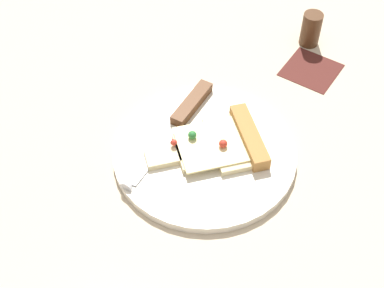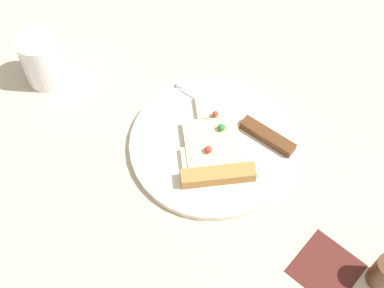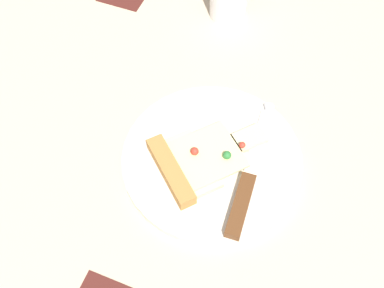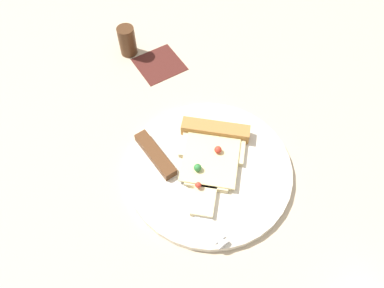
{
  "view_description": "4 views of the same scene",
  "coord_description": "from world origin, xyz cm",
  "views": [
    {
      "loc": [
        49.61,
        20.49,
        65.24
      ],
      "look_at": [
        5.68,
        -8.63,
        3.45
      ],
      "focal_mm": 51.4,
      "sensor_mm": 36.0,
      "label": 1
    },
    {
      "loc": [
        -25.34,
        31.25,
        78.73
      ],
      "look_at": [
        5.73,
        -4.11,
        2.94
      ],
      "focal_mm": 50.7,
      "sensor_mm": 36.0,
      "label": 2
    },
    {
      "loc": [
        -30.17,
        -17.49,
        61.27
      ],
      "look_at": [
        3.36,
        -4.31,
        4.29
      ],
      "focal_mm": 42.36,
      "sensor_mm": 36.0,
      "label": 3
    },
    {
      "loc": [
        27.88,
        -25.58,
        54.47
      ],
      "look_at": [
        0.12,
        -8.3,
        4.08
      ],
      "focal_mm": 33.81,
      "sensor_mm": 36.0,
      "label": 4
    }
  ],
  "objects": [
    {
      "name": "plate",
      "position": [
        4.11,
        -7.33,
        0.67
      ],
      "size": [
        27.89,
        27.89,
        1.33
      ],
      "primitive_type": "cylinder",
      "color": "silver",
      "rests_on": "ground_plane"
    },
    {
      "name": "pepper_shaker",
      "position": [
        -29.25,
        -5.92,
        3.17
      ],
      "size": [
        3.55,
        3.55,
        6.33
      ],
      "primitive_type": "cylinder",
      "color": "#4C2D19",
      "rests_on": "ground_plane"
    },
    {
      "name": "knife",
      "position": [
        2.1,
        -13.75,
        1.94
      ],
      "size": [
        24.09,
        3.66,
        2.45
      ],
      "rotation": [
        0.0,
        0.0,
        4.78
      ],
      "color": "silver",
      "rests_on": "plate"
    },
    {
      "name": "pizza_slice",
      "position": [
        2.17,
        -5.62,
        2.13
      ],
      "size": [
        18.18,
        17.4,
        2.59
      ],
      "rotation": [
        0.0,
        0.0,
        3.98
      ],
      "color": "beige",
      "rests_on": "plate"
    },
    {
      "name": "ground_plane",
      "position": [
        0.01,
        0.01,
        -1.5
      ],
      "size": [
        135.78,
        135.78,
        3.0
      ],
      "color": "#C6B293",
      "rests_on": "ground"
    }
  ]
}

